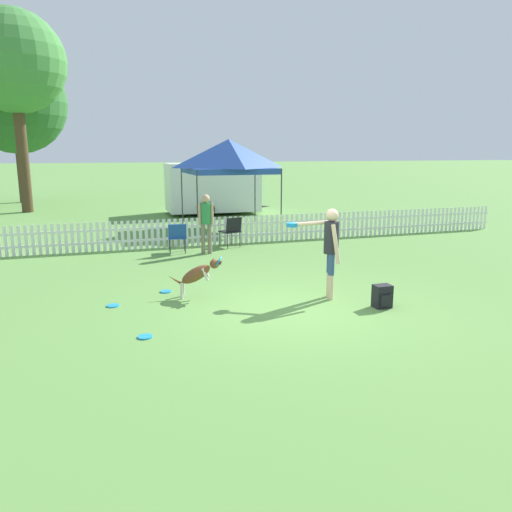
{
  "coord_description": "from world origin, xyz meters",
  "views": [
    {
      "loc": [
        -3.32,
        -7.97,
        2.77
      ],
      "look_at": [
        -0.46,
        0.81,
        0.82
      ],
      "focal_mm": 35.0,
      "sensor_mm": 36.0,
      "label": 1
    }
  ],
  "objects_px": {
    "leaping_dog": "(198,273)",
    "folding_chair_center": "(232,229)",
    "folding_chair_blue_left": "(177,235)",
    "frisbee_near_dog": "(113,306)",
    "tree_right_grove": "(14,63)",
    "frisbee_near_handler": "(145,337)",
    "canopy_tent_main": "(229,156)",
    "frisbee_midfield": "(166,291)",
    "equipment_trailer": "(212,187)",
    "handler_person": "(329,242)",
    "tree_left_grove": "(14,103)",
    "backpack_on_grass": "(382,296)",
    "spectator_standing": "(206,218)"
  },
  "relations": [
    {
      "from": "leaping_dog",
      "to": "folding_chair_center",
      "type": "bearing_deg",
      "value": 176.32
    },
    {
      "from": "folding_chair_blue_left",
      "to": "leaping_dog",
      "type": "bearing_deg",
      "value": 91.57
    },
    {
      "from": "frisbee_near_dog",
      "to": "tree_right_grove",
      "type": "bearing_deg",
      "value": 101.0
    },
    {
      "from": "frisbee_near_handler",
      "to": "canopy_tent_main",
      "type": "xyz_separation_m",
      "value": [
        4.06,
        10.15,
        2.58
      ]
    },
    {
      "from": "frisbee_midfield",
      "to": "equipment_trailer",
      "type": "height_order",
      "value": "equipment_trailer"
    },
    {
      "from": "handler_person",
      "to": "leaping_dog",
      "type": "height_order",
      "value": "handler_person"
    },
    {
      "from": "folding_chair_center",
      "to": "tree_left_grove",
      "type": "height_order",
      "value": "tree_left_grove"
    },
    {
      "from": "folding_chair_center",
      "to": "canopy_tent_main",
      "type": "height_order",
      "value": "canopy_tent_main"
    },
    {
      "from": "frisbee_midfield",
      "to": "tree_left_grove",
      "type": "distance_m",
      "value": 21.69
    },
    {
      "from": "frisbee_near_dog",
      "to": "tree_left_grove",
      "type": "xyz_separation_m",
      "value": [
        -3.87,
        21.1,
        5.26
      ]
    },
    {
      "from": "backpack_on_grass",
      "to": "canopy_tent_main",
      "type": "xyz_separation_m",
      "value": [
        -0.17,
        9.96,
        2.38
      ]
    },
    {
      "from": "folding_chair_center",
      "to": "frisbee_near_dog",
      "type": "bearing_deg",
      "value": 36.14
    },
    {
      "from": "backpack_on_grass",
      "to": "spectator_standing",
      "type": "xyz_separation_m",
      "value": [
        -1.96,
        5.71,
        0.78
      ]
    },
    {
      "from": "frisbee_near_handler",
      "to": "equipment_trailer",
      "type": "bearing_deg",
      "value": 73.0
    },
    {
      "from": "frisbee_near_dog",
      "to": "folding_chair_center",
      "type": "height_order",
      "value": "folding_chair_center"
    },
    {
      "from": "frisbee_near_handler",
      "to": "tree_right_grove",
      "type": "relative_size",
      "value": 0.03
    },
    {
      "from": "folding_chair_center",
      "to": "equipment_trailer",
      "type": "relative_size",
      "value": 0.19
    },
    {
      "from": "tree_left_grove",
      "to": "handler_person",
      "type": "bearing_deg",
      "value": -70.29
    },
    {
      "from": "canopy_tent_main",
      "to": "tree_left_grove",
      "type": "xyz_separation_m",
      "value": [
        -8.32,
        12.72,
        2.69
      ]
    },
    {
      "from": "tree_left_grove",
      "to": "folding_chair_blue_left",
      "type": "bearing_deg",
      "value": -70.82
    },
    {
      "from": "frisbee_midfield",
      "to": "folding_chair_center",
      "type": "distance_m",
      "value": 4.91
    },
    {
      "from": "folding_chair_blue_left",
      "to": "folding_chair_center",
      "type": "bearing_deg",
      "value": -161.96
    },
    {
      "from": "folding_chair_blue_left",
      "to": "frisbee_near_handler",
      "type": "bearing_deg",
      "value": 81.99
    },
    {
      "from": "leaping_dog",
      "to": "equipment_trailer",
      "type": "bearing_deg",
      "value": -175.57
    },
    {
      "from": "handler_person",
      "to": "tree_left_grove",
      "type": "height_order",
      "value": "tree_left_grove"
    },
    {
      "from": "frisbee_near_handler",
      "to": "frisbee_midfield",
      "type": "relative_size",
      "value": 1.0
    },
    {
      "from": "handler_person",
      "to": "canopy_tent_main",
      "type": "relative_size",
      "value": 0.54
    },
    {
      "from": "tree_right_grove",
      "to": "frisbee_near_handler",
      "type": "bearing_deg",
      "value": -78.84
    },
    {
      "from": "canopy_tent_main",
      "to": "equipment_trailer",
      "type": "height_order",
      "value": "canopy_tent_main"
    },
    {
      "from": "tree_left_grove",
      "to": "tree_right_grove",
      "type": "relative_size",
      "value": 0.9
    },
    {
      "from": "spectator_standing",
      "to": "frisbee_midfield",
      "type": "bearing_deg",
      "value": 76.41
    },
    {
      "from": "canopy_tent_main",
      "to": "spectator_standing",
      "type": "bearing_deg",
      "value": -112.92
    },
    {
      "from": "folding_chair_center",
      "to": "tree_left_grove",
      "type": "xyz_separation_m",
      "value": [
        -7.43,
        16.27,
        4.74
      ]
    },
    {
      "from": "folding_chair_center",
      "to": "spectator_standing",
      "type": "bearing_deg",
      "value": 19.97
    },
    {
      "from": "folding_chair_blue_left",
      "to": "tree_left_grove",
      "type": "height_order",
      "value": "tree_left_grove"
    },
    {
      "from": "handler_person",
      "to": "backpack_on_grass",
      "type": "bearing_deg",
      "value": -122.59
    },
    {
      "from": "equipment_trailer",
      "to": "tree_right_grove",
      "type": "distance_m",
      "value": 10.15
    },
    {
      "from": "handler_person",
      "to": "spectator_standing",
      "type": "xyz_separation_m",
      "value": [
        -1.29,
        4.87,
        -0.1
      ]
    },
    {
      "from": "frisbee_near_dog",
      "to": "tree_left_grove",
      "type": "bearing_deg",
      "value": 100.38
    },
    {
      "from": "frisbee_near_handler",
      "to": "tree_right_grove",
      "type": "height_order",
      "value": "tree_right_grove"
    },
    {
      "from": "folding_chair_center",
      "to": "equipment_trailer",
      "type": "bearing_deg",
      "value": -116.58
    },
    {
      "from": "backpack_on_grass",
      "to": "equipment_trailer",
      "type": "bearing_deg",
      "value": 89.03
    },
    {
      "from": "spectator_standing",
      "to": "tree_right_grove",
      "type": "distance_m",
      "value": 14.4
    },
    {
      "from": "handler_person",
      "to": "frisbee_near_handler",
      "type": "bearing_deg",
      "value": 124.95
    },
    {
      "from": "tree_left_grove",
      "to": "spectator_standing",
      "type": "bearing_deg",
      "value": -68.94
    },
    {
      "from": "leaping_dog",
      "to": "frisbee_near_handler",
      "type": "bearing_deg",
      "value": -14.68
    },
    {
      "from": "folding_chair_center",
      "to": "tree_left_grove",
      "type": "relative_size",
      "value": 0.11
    },
    {
      "from": "handler_person",
      "to": "tree_left_grove",
      "type": "distance_m",
      "value": 23.56
    },
    {
      "from": "folding_chair_center",
      "to": "frisbee_near_handler",
      "type": "bearing_deg",
      "value": 46.92
    },
    {
      "from": "folding_chair_center",
      "to": "spectator_standing",
      "type": "distance_m",
      "value": 1.22
    }
  ]
}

